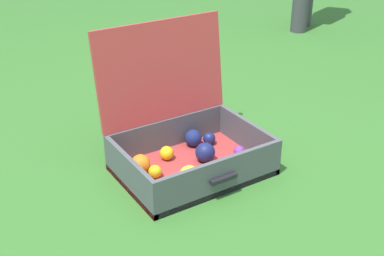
% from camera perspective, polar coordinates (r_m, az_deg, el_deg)
% --- Properties ---
extents(ground_plane, '(16.00, 16.00, 0.00)m').
position_cam_1_polar(ground_plane, '(1.96, -1.34, -6.54)').
color(ground_plane, '#336B28').
extents(open_suitcase, '(0.57, 0.49, 0.56)m').
position_cam_1_polar(open_suitcase, '(2.03, -0.96, -1.16)').
color(open_suitcase, '#B23838').
rests_on(open_suitcase, ground).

